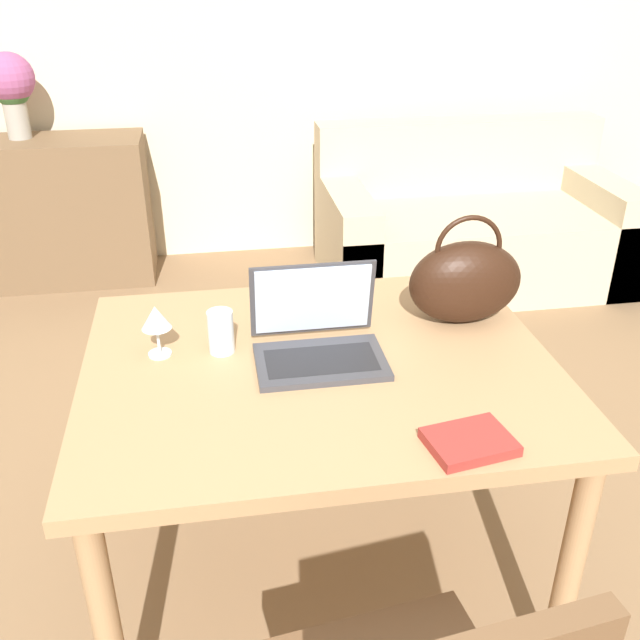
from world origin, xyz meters
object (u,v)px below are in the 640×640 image
couch (469,229)px  wine_glass (156,320)px  laptop (317,332)px  flower_vase (10,85)px  drinking_glass (221,332)px  handbag (465,281)px

couch → wine_glass: size_ratio=11.66×
laptop → flower_vase: (-1.18, 2.35, 0.25)m
laptop → drinking_glass: 0.24m
couch → wine_glass: 2.54m
laptop → handbag: size_ratio=1.03×
handbag → flower_vase: flower_vase is taller
laptop → wine_glass: (-0.40, 0.05, 0.04)m
laptop → flower_vase: flower_vase is taller
handbag → flower_vase: size_ratio=0.73×
handbag → flower_vase: bearing=125.7°
wine_glass → couch: bearing=50.7°
laptop → handbag: (0.43, 0.11, 0.06)m
laptop → wine_glass: 0.40m
couch → laptop: (-1.17, -1.97, 0.52)m
wine_glass → handbag: bearing=4.0°
flower_vase → laptop: bearing=-63.3°
couch → drinking_glass: drinking_glass is taller
couch → laptop: laptop is taller
couch → drinking_glass: (-1.41, -1.93, 0.51)m
wine_glass → flower_vase: bearing=108.8°
laptop → couch: bearing=59.3°
handbag → flower_vase: 2.76m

